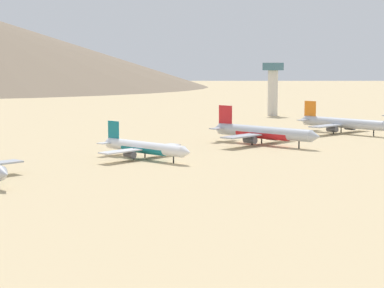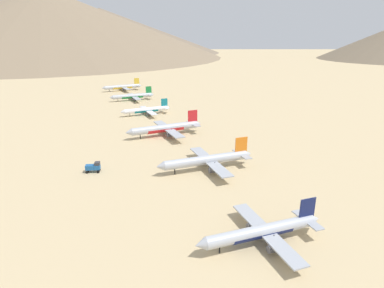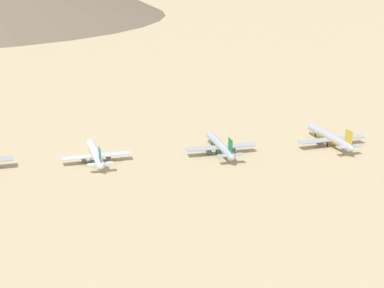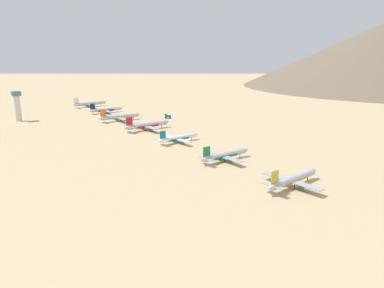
# 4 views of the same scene
# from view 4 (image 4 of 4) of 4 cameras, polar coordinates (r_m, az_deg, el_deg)

# --- Properties ---
(ground_plane) EXTENTS (1800.00, 1800.00, 0.00)m
(ground_plane) POSITION_cam_4_polar(r_m,az_deg,el_deg) (270.45, -7.24, 2.27)
(ground_plane) COLOR tan
(parked_jet_0) EXTENTS (35.64, 29.07, 10.28)m
(parked_jet_0) POSITION_cam_4_polar(r_m,az_deg,el_deg) (159.82, 15.88, -5.49)
(parked_jet_0) COLOR #B2B7C1
(parked_jet_0) RESTS_ON ground
(parked_jet_1) EXTENTS (34.20, 27.77, 9.87)m
(parked_jet_1) POSITION_cam_4_polar(r_m,az_deg,el_deg) (191.06, 5.28, -1.77)
(parked_jet_1) COLOR #B2B7C1
(parked_jet_1) RESTS_ON ground
(parked_jet_2) EXTENTS (32.31, 26.28, 9.31)m
(parked_jet_2) POSITION_cam_4_polar(r_m,az_deg,el_deg) (229.50, -2.23, 0.99)
(parked_jet_2) COLOR white
(parked_jet_2) RESTS_ON ground
(parked_jet_3) EXTENTS (39.91, 32.47, 11.50)m
(parked_jet_3) POSITION_cam_4_polar(r_m,az_deg,el_deg) (269.07, -7.25, 3.04)
(parked_jet_3) COLOR #B2B7C1
(parked_jet_3) RESTS_ON ground
(parked_jet_4) EXTENTS (38.28, 31.00, 11.07)m
(parked_jet_4) POSITION_cam_4_polar(r_m,az_deg,el_deg) (309.53, -11.59, 4.33)
(parked_jet_4) COLOR #B2B7C1
(parked_jet_4) RESTS_ON ground
(parked_jet_5) EXTENTS (34.11, 27.63, 9.86)m
(parked_jet_5) POSITION_cam_4_polar(r_m,az_deg,el_deg) (354.21, -13.70, 5.38)
(parked_jet_5) COLOR #B2B7C1
(parked_jet_5) RESTS_ON ground
(parked_jet_6) EXTENTS (38.59, 31.33, 11.13)m
(parked_jet_6) POSITION_cam_4_polar(r_m,az_deg,el_deg) (398.63, -16.15, 6.26)
(parked_jet_6) COLOR #B2B7C1
(parked_jet_6) RESTS_ON ground
(service_truck) EXTENTS (5.62, 3.86, 3.90)m
(service_truck) POSITION_cam_4_polar(r_m,az_deg,el_deg) (316.31, -3.95, 4.49)
(service_truck) COLOR #1E5999
(service_truck) RESTS_ON ground
(control_tower) EXTENTS (7.20, 7.20, 25.32)m
(control_tower) POSITION_cam_4_polar(r_m,az_deg,el_deg) (335.22, -26.25, 5.72)
(control_tower) COLOR beige
(control_tower) RESTS_ON ground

